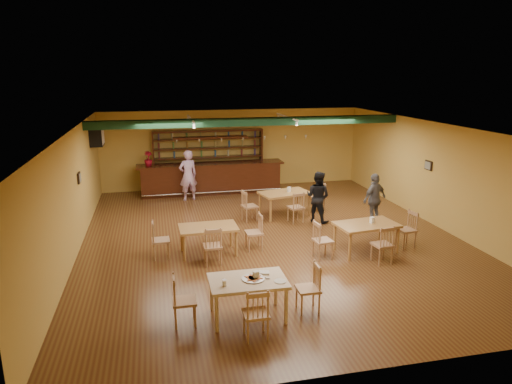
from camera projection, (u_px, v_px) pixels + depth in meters
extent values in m
plane|color=#542D18|center=(271.00, 237.00, 12.74)|extent=(12.00, 12.00, 0.00)
cube|color=#11331B|center=(250.00, 122.00, 14.66)|extent=(10.00, 0.30, 0.25)
cube|color=white|center=(191.00, 119.00, 14.83)|extent=(0.05, 2.50, 0.05)
cube|color=white|center=(287.00, 117.00, 15.50)|extent=(0.05, 2.50, 0.05)
cube|color=white|center=(97.00, 137.00, 15.11)|extent=(0.34, 0.70, 0.48)
cube|color=black|center=(79.00, 178.00, 12.22)|extent=(0.04, 0.34, 0.28)
cube|color=black|center=(428.00, 165.00, 13.82)|extent=(0.04, 0.34, 0.28)
cube|color=#38180B|center=(211.00, 178.00, 17.26)|extent=(5.38, 0.85, 1.13)
cube|color=#38180B|center=(209.00, 160.00, 17.71)|extent=(4.16, 0.40, 2.28)
imported|color=maroon|center=(148.00, 159.00, 16.58)|extent=(0.38, 0.38, 0.52)
cube|color=#AE7A3D|center=(285.00, 204.00, 14.58)|extent=(1.68, 1.22, 0.76)
cube|color=#AE7A3D|center=(209.00, 240.00, 11.52)|extent=(1.44, 0.89, 0.71)
cube|color=#AE7A3D|center=(366.00, 238.00, 11.62)|extent=(1.60, 1.08, 0.75)
cube|color=beige|center=(248.00, 299.00, 8.52)|extent=(1.42, 0.92, 0.75)
cylinder|color=silver|center=(253.00, 279.00, 8.44)|extent=(0.51, 0.51, 0.01)
cylinder|color=#EAE5C6|center=(224.00, 283.00, 8.17)|extent=(0.07, 0.07, 0.11)
cube|color=white|center=(264.00, 273.00, 8.68)|extent=(0.23, 0.19, 0.03)
cube|color=silver|center=(261.00, 276.00, 8.52)|extent=(0.29, 0.29, 0.00)
cylinder|color=white|center=(280.00, 281.00, 8.35)|extent=(0.22, 0.22, 0.01)
imported|color=#9F52B3|center=(188.00, 175.00, 16.20)|extent=(0.74, 0.59, 1.79)
imported|color=black|center=(318.00, 197.00, 13.90)|extent=(0.95, 0.95, 1.55)
imported|color=slate|center=(374.00, 199.00, 13.66)|extent=(0.98, 0.70, 1.54)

